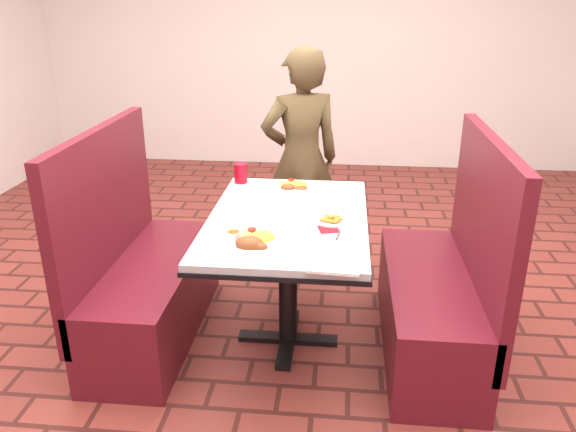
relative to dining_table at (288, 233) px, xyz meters
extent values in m
plane|color=brown|center=(0.00, 0.00, -0.65)|extent=(7.00, 7.00, 0.00)
cube|color=white|center=(0.00, 3.50, 0.75)|extent=(6.00, 0.04, 2.80)
cube|color=silver|center=(0.00, 0.00, 0.08)|extent=(0.80, 1.20, 0.03)
cube|color=black|center=(0.00, 0.00, 0.05)|extent=(0.81, 1.21, 0.02)
cylinder|color=black|center=(0.00, 0.00, -0.30)|extent=(0.10, 0.10, 0.69)
cube|color=black|center=(0.00, 0.00, -0.64)|extent=(0.55, 0.08, 0.03)
cube|color=black|center=(0.00, 0.00, -0.64)|extent=(0.08, 0.55, 0.03)
cube|color=maroon|center=(-0.75, 0.00, -0.43)|extent=(0.45, 1.20, 0.45)
cube|color=maroon|center=(-0.97, 0.00, 0.05)|extent=(0.06, 1.20, 0.95)
cube|color=maroon|center=(0.75, 0.00, -0.43)|extent=(0.45, 1.20, 0.45)
cube|color=maroon|center=(0.97, 0.00, 0.05)|extent=(0.06, 1.20, 0.95)
imported|color=brown|center=(-0.02, 1.03, 0.10)|extent=(0.64, 0.53, 1.50)
cylinder|color=white|center=(-0.12, -0.36, 0.10)|extent=(0.29, 0.29, 0.02)
ellipsoid|color=yellow|center=(-0.09, -0.32, 0.14)|extent=(0.12, 0.12, 0.05)
ellipsoid|color=#7FBF4C|center=(-0.17, -0.30, 0.13)|extent=(0.12, 0.10, 0.04)
cylinder|color=red|center=(-0.14, -0.28, 0.13)|extent=(0.04, 0.04, 0.01)
ellipsoid|color=brown|center=(-0.13, -0.41, 0.15)|extent=(0.13, 0.10, 0.07)
ellipsoid|color=brown|center=(-0.08, -0.43, 0.14)|extent=(0.07, 0.05, 0.05)
cylinder|color=white|center=(-0.21, -0.37, 0.13)|extent=(0.07, 0.07, 0.04)
cylinder|color=brown|center=(-0.21, -0.37, 0.16)|extent=(0.06, 0.06, 0.01)
cylinder|color=white|center=(-0.01, 0.43, 0.10)|extent=(0.25, 0.25, 0.01)
ellipsoid|color=yellow|center=(0.02, 0.46, 0.13)|extent=(0.10, 0.10, 0.05)
ellipsoid|color=#7FBF4C|center=(-0.06, 0.47, 0.13)|extent=(0.10, 0.08, 0.03)
cylinder|color=red|center=(-0.03, 0.49, 0.13)|extent=(0.04, 0.04, 0.01)
ellipsoid|color=brown|center=(0.04, 0.40, 0.12)|extent=(0.07, 0.07, 0.03)
ellipsoid|color=brown|center=(-0.04, 0.39, 0.13)|extent=(0.08, 0.06, 0.05)
cylinder|color=white|center=(0.23, -0.06, 0.10)|extent=(0.17, 0.17, 0.01)
cube|color=maroon|center=(0.21, -0.16, 0.10)|extent=(0.12, 0.12, 0.00)
cube|color=silver|center=(0.26, -0.23, 0.10)|extent=(0.02, 0.12, 0.00)
cylinder|color=#B80C1D|center=(-0.34, 0.51, 0.15)|extent=(0.08, 0.08, 0.12)
cube|color=white|center=(0.25, -0.54, 0.10)|extent=(0.23, 0.18, 0.01)
cube|color=silver|center=(-0.09, -0.35, 0.11)|extent=(0.08, 0.14, 0.00)
cube|color=silver|center=(-0.05, -0.39, 0.11)|extent=(0.03, 0.14, 0.00)
camera|label=1|loc=(0.27, -2.64, 1.15)|focal=35.00mm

